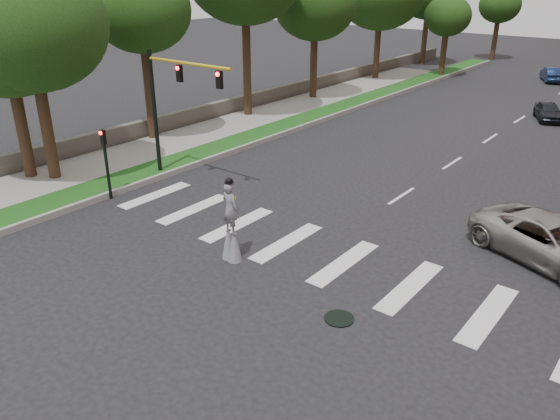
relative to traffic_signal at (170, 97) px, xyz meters
name	(u,v)px	position (x,y,z in m)	size (l,w,h in m)	color
ground_plane	(298,263)	(9.78, -3.00, -4.15)	(160.00, 160.00, 0.00)	black
grass_median	(335,109)	(-1.72, 17.00, -4.03)	(2.00, 60.00, 0.25)	#154513
median_curb	(347,111)	(-0.67, 17.00, -4.01)	(0.20, 60.00, 0.28)	gray
sidewalk_left	(209,132)	(-4.72, 7.00, -4.06)	(4.00, 60.00, 0.18)	gray
stone_wall	(292,90)	(-7.22, 19.00, -3.60)	(0.50, 56.00, 1.10)	#514D46
manhole	(339,318)	(12.78, -5.00, -4.13)	(0.90, 0.90, 0.04)	black
traffic_signal	(170,97)	(0.00, 0.00, 0.00)	(5.30, 0.23, 6.20)	black
secondary_signal	(106,158)	(-0.52, -3.50, -2.20)	(0.25, 0.21, 3.23)	black
stilt_performer	(231,227)	(7.74, -4.27, -2.86)	(0.84, 0.55, 3.14)	#312013
suv_crossing	(552,241)	(16.75, 2.64, -3.34)	(2.67, 5.80, 1.61)	#A4A29B
car_near	(548,111)	(11.29, 23.99, -3.53)	(1.46, 3.62, 1.23)	black
car_mid	(552,74)	(7.71, 39.46, -3.50)	(1.38, 3.97, 1.31)	#15254A
tree_0	(29,26)	(-4.68, -3.76, 3.15)	(6.96, 6.96, 10.28)	#312013
tree_1	(142,11)	(-6.40, 3.87, 3.30)	(5.58, 5.58, 9.88)	#312013
tree_3	(315,5)	(-5.43, 19.47, 2.98)	(6.29, 6.29, 9.84)	#312013
tree_6	(448,17)	(-1.32, 35.29, 1.43)	(4.37, 4.37, 7.50)	#312013
tree_7	(500,6)	(-1.27, 49.79, 1.75)	(4.59, 4.59, 7.91)	#312013
tree_8	(3,31)	(-5.78, -4.41, 2.90)	(6.96, 6.96, 10.04)	#312013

